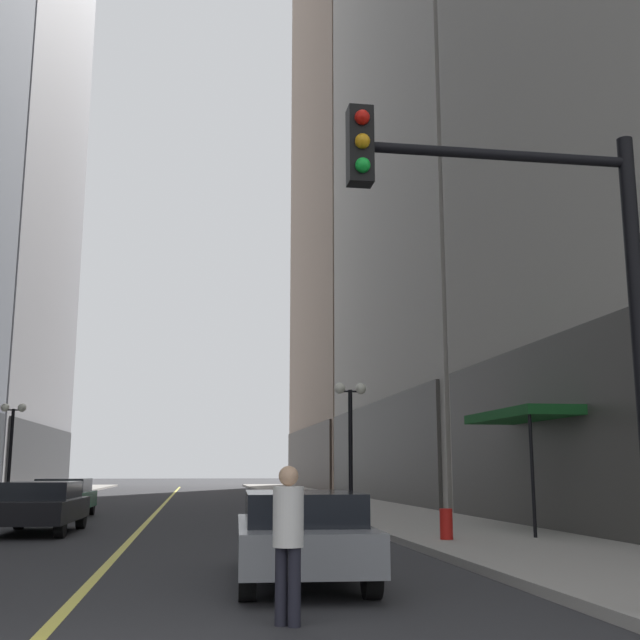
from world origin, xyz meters
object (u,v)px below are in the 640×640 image
street_lamp_right_mid (350,419)px  traffic_light_near_right (549,280)px  car_grey (301,533)px  street_lamp_left_far (12,431)px  car_black (40,505)px  car_green (63,496)px  pedestrian_in_white_shirt (288,531)px  fire_hydrant_right (446,528)px

street_lamp_right_mid → traffic_light_near_right: bearing=-93.5°
car_grey → street_lamp_right_mid: (3.35, 13.36, 2.54)m
traffic_light_near_right → street_lamp_left_far: 29.98m
street_lamp_right_mid → car_black: bearing=-159.7°
car_black → car_green: bearing=94.2°
pedestrian_in_white_shirt → street_lamp_left_far: street_lamp_left_far is taller
car_grey → traffic_light_near_right: bearing=-59.2°
car_grey → street_lamp_right_mid: bearing=75.9°
car_green → street_lamp_right_mid: (9.44, -3.52, 2.54)m
fire_hydrant_right → traffic_light_near_right: bearing=-99.9°
fire_hydrant_right → car_green: bearing=130.0°
car_grey → street_lamp_right_mid: size_ratio=1.04×
car_grey → car_green: same height
fire_hydrant_right → car_black: bearing=152.0°
street_lamp_left_far → fire_hydrant_right: (13.30, -18.67, -2.86)m
car_green → car_grey: bearing=-70.2°
pedestrian_in_white_shirt → car_green: bearing=105.5°
car_green → traffic_light_near_right: 22.57m
car_green → pedestrian_in_white_shirt: pedestrian_in_white_shirt is taller
pedestrian_in_white_shirt → fire_hydrant_right: (4.39, 8.19, -0.58)m
car_green → fire_hydrant_right: car_green is taller
car_black → street_lamp_left_far: bearing=105.8°
car_black → pedestrian_in_white_shirt: (5.04, -13.20, 0.26)m
car_grey → car_black: size_ratio=1.04×
car_grey → car_green: bearing=109.8°
street_lamp_left_far → street_lamp_right_mid: bearing=-39.0°
street_lamp_left_far → street_lamp_right_mid: (12.80, -10.36, 0.00)m
car_black → pedestrian_in_white_shirt: size_ratio=2.63×
car_grey → fire_hydrant_right: car_grey is taller
car_black → street_lamp_left_far: 14.42m
car_green → street_lamp_left_far: bearing=116.2°
car_black → fire_hydrant_right: size_ratio=5.56×
car_grey → street_lamp_right_mid: street_lamp_right_mid is taller
car_green → traffic_light_near_right: (8.39, -20.74, 3.02)m
car_grey → car_green: (-6.09, 16.88, -0.00)m
car_black → street_lamp_left_far: size_ratio=1.00×
street_lamp_left_far → street_lamp_right_mid: size_ratio=1.00×
street_lamp_left_far → fire_hydrant_right: 23.10m
car_green → street_lamp_right_mid: street_lamp_right_mid is taller
car_black → street_lamp_left_far: (-3.86, 13.66, 2.54)m
pedestrian_in_white_shirt → traffic_light_near_right: traffic_light_near_right is taller
pedestrian_in_white_shirt → street_lamp_right_mid: 17.11m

